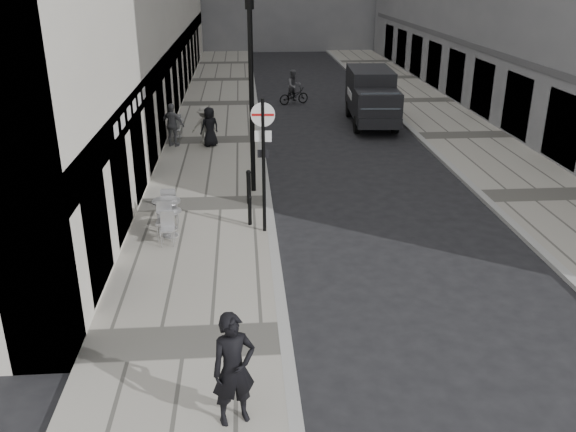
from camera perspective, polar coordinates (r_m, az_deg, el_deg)
name	(u,v)px	position (r m, az deg, el deg)	size (l,w,h in m)	color
sidewalk	(214,141)	(26.59, -6.96, 6.98)	(4.00, 60.00, 0.12)	gray
far_sidewalk	(463,136)	(28.28, 16.08, 7.20)	(4.00, 60.00, 0.12)	gray
walking_man	(234,369)	(9.94, -5.11, -14.09)	(0.72, 0.47, 1.97)	black
sign_post	(263,149)	(16.34, -2.32, 6.33)	(0.64, 0.12, 3.73)	black
lamppost	(251,89)	(19.39, -3.45, 11.81)	(0.27, 0.27, 6.05)	black
bollard_near	(249,188)	(18.98, -3.69, 2.63)	(0.14, 0.14, 1.02)	black
bollard_far	(250,211)	(17.42, -3.59, 0.45)	(0.11, 0.11, 0.82)	black
panel_van	(372,94)	(29.69, 7.82, 11.21)	(2.28, 5.43, 2.50)	black
cyclist	(294,91)	(33.98, 0.55, 11.63)	(1.83, 1.23, 1.87)	black
pedestrian_a	(173,125)	(25.61, -10.75, 8.36)	(1.04, 0.43, 1.78)	slate
pedestrian_b	(204,125)	(25.85, -7.86, 8.40)	(1.00, 0.57, 1.55)	gray
pedestrian_c	(210,127)	(25.43, -7.34, 8.28)	(0.79, 0.51, 1.61)	black
cafe_table_near	(170,221)	(16.94, -11.02, -0.45)	(0.69, 1.55, 0.88)	#BAB9BC
cafe_table_mid	(167,212)	(17.37, -11.24, 0.36)	(0.79, 1.79, 1.02)	#BBBBBD
cafe_table_far	(177,127)	(27.17, -10.37, 8.22)	(0.69, 1.55, 0.88)	#B5B5B7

